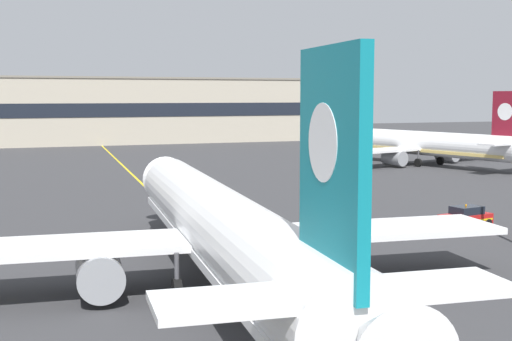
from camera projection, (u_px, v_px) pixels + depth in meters
The scene contains 5 objects.
taxiway_centreline at pixel (183, 223), 56.44m from camera, with size 0.30×180.00×0.01m, color yellow.
airliner_foreground at pixel (221, 227), 36.45m from camera, with size 32.31×41.52×11.65m.
airliner_background at pixel (421, 144), 102.84m from camera, with size 29.61×37.60×10.72m.
service_car_second at pixel (466, 217), 54.43m from camera, with size 4.44×2.58×1.79m.
terminal_building at pixel (32, 111), 142.32m from camera, with size 132.70×12.40×13.97m.
Camera 1 is at (-14.19, -24.15, 10.19)m, focal length 49.33 mm.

